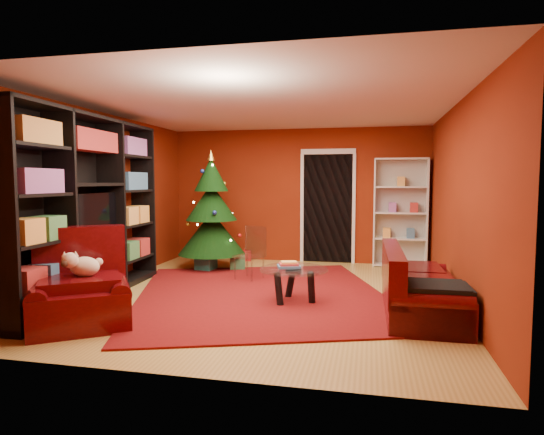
% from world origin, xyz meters
% --- Properties ---
extents(floor, '(5.00, 5.50, 0.05)m').
position_xyz_m(floor, '(0.00, 0.00, -0.03)').
color(floor, '#B18D40').
rests_on(floor, ground).
extents(ceiling, '(5.00, 5.50, 0.05)m').
position_xyz_m(ceiling, '(0.00, 0.00, 2.62)').
color(ceiling, silver).
rests_on(ceiling, wall_back).
extents(wall_back, '(5.00, 0.05, 2.60)m').
position_xyz_m(wall_back, '(0.00, 2.77, 1.30)').
color(wall_back, maroon).
rests_on(wall_back, ground).
extents(wall_left, '(0.05, 5.50, 2.60)m').
position_xyz_m(wall_left, '(-2.52, 0.00, 1.30)').
color(wall_left, maroon).
rests_on(wall_left, ground).
extents(wall_right, '(0.05, 5.50, 2.60)m').
position_xyz_m(wall_right, '(2.52, 0.00, 1.30)').
color(wall_right, maroon).
rests_on(wall_right, ground).
extents(doorway, '(1.06, 0.60, 2.16)m').
position_xyz_m(doorway, '(0.60, 2.73, 1.05)').
color(doorway, black).
rests_on(doorway, floor).
extents(rug, '(4.41, 4.76, 0.02)m').
position_xyz_m(rug, '(-0.06, -0.03, 0.01)').
color(rug, maroon).
rests_on(rug, floor).
extents(media_unit, '(0.61, 3.20, 2.44)m').
position_xyz_m(media_unit, '(-2.27, -0.72, 1.22)').
color(media_unit, black).
rests_on(media_unit, floor).
extents(christmas_tree, '(1.31, 1.31, 2.15)m').
position_xyz_m(christmas_tree, '(-1.39, 1.67, 1.04)').
color(christmas_tree, black).
rests_on(christmas_tree, floor).
extents(gift_box_teal, '(0.35, 0.35, 0.30)m').
position_xyz_m(gift_box_teal, '(-1.43, 1.46, 0.15)').
color(gift_box_teal, '#1E8379').
rests_on(gift_box_teal, floor).
extents(gift_box_green, '(0.34, 0.34, 0.27)m').
position_xyz_m(gift_box_green, '(-0.91, 1.65, 0.13)').
color(gift_box_green, '#275C35').
rests_on(gift_box_green, floor).
extents(gift_box_red, '(0.24, 0.24, 0.20)m').
position_xyz_m(gift_box_red, '(-1.00, 2.57, 0.10)').
color(gift_box_red, '#9F1114').
rests_on(gift_box_red, floor).
extents(white_bookshelf, '(0.96, 0.36, 2.06)m').
position_xyz_m(white_bookshelf, '(1.95, 2.57, 1.00)').
color(white_bookshelf, white).
rests_on(white_bookshelf, floor).
extents(armchair, '(1.52, 1.52, 0.86)m').
position_xyz_m(armchair, '(-1.69, -1.74, 0.43)').
color(armchair, '#3B0508').
rests_on(armchair, rug).
extents(dog, '(0.50, 0.47, 0.28)m').
position_xyz_m(dog, '(-1.68, -1.67, 0.64)').
color(dog, '#F3E0C2').
rests_on(dog, armchair).
extents(sofa, '(0.86, 1.88, 0.81)m').
position_xyz_m(sofa, '(2.02, -0.53, 0.40)').
color(sofa, '#3B0508').
rests_on(sofa, rug).
extents(coffee_table, '(1.12, 1.12, 0.55)m').
position_xyz_m(coffee_table, '(0.45, -0.35, 0.23)').
color(coffee_table, gray).
rests_on(coffee_table, rug).
extents(acrylic_chair, '(0.52, 0.55, 0.78)m').
position_xyz_m(acrylic_chair, '(-0.47, 0.84, 0.39)').
color(acrylic_chair, '#66605B').
rests_on(acrylic_chair, rug).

